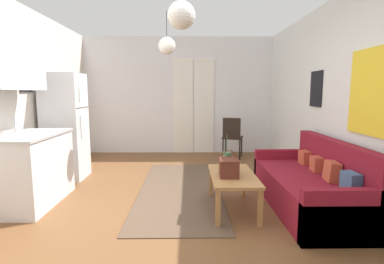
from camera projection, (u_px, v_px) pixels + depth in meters
name	position (u px, v px, depth m)	size (l,w,h in m)	color
ground_plane	(170.00, 218.00, 3.52)	(4.97, 7.87, 0.10)	brown
wall_back	(179.00, 96.00, 6.98)	(4.57, 0.13, 2.71)	silver
wall_right	(365.00, 100.00, 3.37)	(0.12, 7.47, 2.71)	silver
area_rug	(180.00, 189.00, 4.40)	(1.18, 2.96, 0.01)	brown
couch	(313.00, 187.00, 3.69)	(0.86, 1.98, 0.85)	maroon
coffee_table	(233.00, 179.00, 3.61)	(0.54, 1.02, 0.45)	#A87542
bamboo_vase	(227.00, 161.00, 3.73)	(0.11, 0.11, 0.47)	#47704C
handbag	(229.00, 167.00, 3.51)	(0.23, 0.28, 0.32)	#512319
refrigerator	(65.00, 127.00, 4.90)	(0.62, 0.60, 1.75)	white
kitchen_counter	(28.00, 146.00, 3.76)	(0.64, 1.19, 2.06)	silver
accent_chair	(232.00, 135.00, 6.41)	(0.52, 0.50, 0.90)	black
pendant_lamp_near	(181.00, 15.00, 2.62)	(0.25, 0.25, 0.71)	black
pendant_lamp_far	(167.00, 46.00, 4.71)	(0.28, 0.28, 0.67)	black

